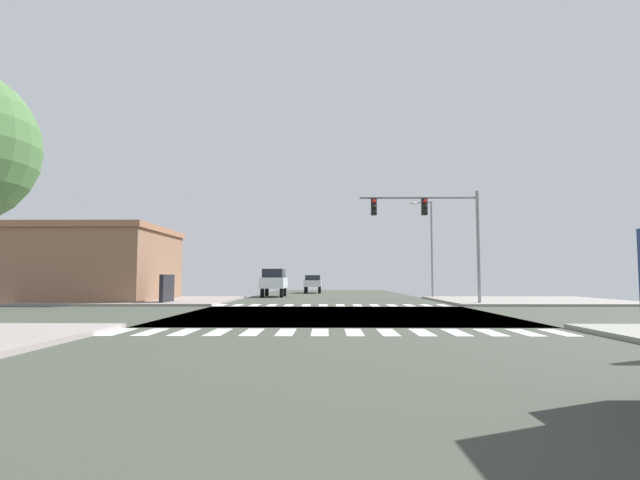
{
  "coord_description": "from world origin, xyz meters",
  "views": [
    {
      "loc": [
        -0.56,
        -22.27,
        1.6
      ],
      "look_at": [
        -0.87,
        2.3,
        3.45
      ],
      "focal_mm": 28.29,
      "sensor_mm": 36.0,
      "label": 1
    }
  ],
  "objects": [
    {
      "name": "ground",
      "position": [
        0.0,
        0.0,
        -0.03
      ],
      "size": [
        90.0,
        90.0,
        0.05
      ],
      "color": "#3E4338"
    },
    {
      "name": "sidewalk_corner_ne",
      "position": [
        13.0,
        12.0,
        0.07
      ],
      "size": [
        12.0,
        12.0,
        0.14
      ],
      "color": "gray",
      "rests_on": "ground"
    },
    {
      "name": "sidewalk_corner_nw",
      "position": [
        -13.0,
        12.0,
        0.07
      ],
      "size": [
        12.0,
        12.0,
        0.14
      ],
      "color": "gray",
      "rests_on": "ground"
    },
    {
      "name": "crosswalk_near",
      "position": [
        -0.25,
        -7.3,
        0.0
      ],
      "size": [
        13.5,
        2.0,
        0.01
      ],
      "color": "white",
      "rests_on": "ground"
    },
    {
      "name": "crosswalk_far",
      "position": [
        -0.25,
        7.3,
        0.0
      ],
      "size": [
        13.5,
        2.0,
        0.01
      ],
      "color": "white",
      "rests_on": "ground"
    },
    {
      "name": "traffic_signal_mast",
      "position": [
        5.76,
        7.69,
        5.04
      ],
      "size": [
        7.14,
        0.55,
        6.8
      ],
      "color": "gray",
      "rests_on": "ground"
    },
    {
      "name": "street_lamp",
      "position": [
        7.47,
        17.29,
        4.59
      ],
      "size": [
        1.78,
        0.32,
        7.63
      ],
      "color": "gray",
      "rests_on": "ground"
    },
    {
      "name": "bank_building",
      "position": [
        -18.85,
        12.11,
        2.53
      ],
      "size": [
        15.91,
        9.65,
        5.05
      ],
      "color": "#876149",
      "rests_on": "ground"
    },
    {
      "name": "suv_farside_1",
      "position": [
        -5.0,
        20.45,
        1.39
      ],
      "size": [
        1.96,
        4.6,
        2.34
      ],
      "rotation": [
        0.0,
        0.0,
        3.14
      ],
      "color": "black",
      "rests_on": "ground"
    },
    {
      "name": "sedan_crossing_1",
      "position": [
        -2.0,
        31.15,
        1.12
      ],
      "size": [
        1.8,
        4.3,
        1.88
      ],
      "rotation": [
        0.0,
        0.0,
        3.14
      ],
      "color": "black",
      "rests_on": "ground"
    }
  ]
}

